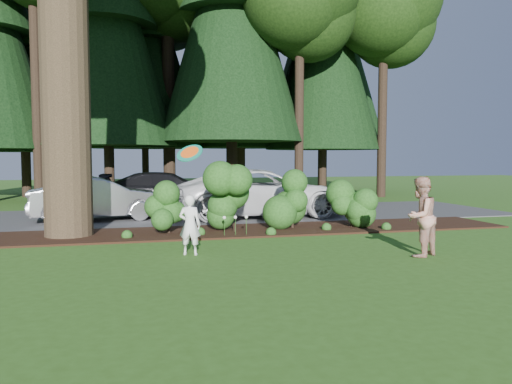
{
  "coord_description": "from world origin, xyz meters",
  "views": [
    {
      "loc": [
        -3.0,
        -10.54,
        2.12
      ],
      "look_at": [
        -0.13,
        0.82,
        1.3
      ],
      "focal_mm": 35.0,
      "sensor_mm": 36.0,
      "label": 1
    }
  ],
  "objects_px": {
    "car_silver_wagon": "(98,199)",
    "child": "(190,225)",
    "adult": "(420,217)",
    "car_dark_suv": "(167,191)",
    "car_white_suv": "(262,193)",
    "frisbee": "(190,153)"
  },
  "relations": [
    {
      "from": "child",
      "to": "adult",
      "type": "xyz_separation_m",
      "value": [
        4.75,
        -1.36,
        0.2
      ]
    },
    {
      "from": "car_dark_suv",
      "to": "car_white_suv",
      "type": "bearing_deg",
      "value": -134.78
    },
    {
      "from": "adult",
      "to": "child",
      "type": "bearing_deg",
      "value": -44.72
    },
    {
      "from": "child",
      "to": "adult",
      "type": "distance_m",
      "value": 4.95
    },
    {
      "from": "car_dark_suv",
      "to": "adult",
      "type": "bearing_deg",
      "value": -154.34
    },
    {
      "from": "adult",
      "to": "frisbee",
      "type": "xyz_separation_m",
      "value": [
        -4.75,
        1.29,
        1.36
      ]
    },
    {
      "from": "car_dark_suv",
      "to": "child",
      "type": "relative_size",
      "value": 3.91
    },
    {
      "from": "car_white_suv",
      "to": "frisbee",
      "type": "distance_m",
      "value": 7.2
    },
    {
      "from": "car_silver_wagon",
      "to": "car_white_suv",
      "type": "xyz_separation_m",
      "value": [
        5.55,
        -0.28,
        0.11
      ]
    },
    {
      "from": "car_silver_wagon",
      "to": "car_white_suv",
      "type": "relative_size",
      "value": 0.73
    },
    {
      "from": "car_silver_wagon",
      "to": "child",
      "type": "height_order",
      "value": "car_silver_wagon"
    },
    {
      "from": "child",
      "to": "adult",
      "type": "bearing_deg",
      "value": -175.52
    },
    {
      "from": "car_dark_suv",
      "to": "frisbee",
      "type": "relative_size",
      "value": 7.91
    },
    {
      "from": "car_dark_suv",
      "to": "child",
      "type": "height_order",
      "value": "car_dark_suv"
    },
    {
      "from": "car_white_suv",
      "to": "child",
      "type": "relative_size",
      "value": 4.57
    },
    {
      "from": "car_dark_suv",
      "to": "child",
      "type": "bearing_deg",
      "value": -178.09
    },
    {
      "from": "car_silver_wagon",
      "to": "frisbee",
      "type": "distance_m",
      "value": 7.08
    },
    {
      "from": "car_white_suv",
      "to": "car_dark_suv",
      "type": "bearing_deg",
      "value": 41.29
    },
    {
      "from": "car_silver_wagon",
      "to": "frisbee",
      "type": "height_order",
      "value": "frisbee"
    },
    {
      "from": "car_silver_wagon",
      "to": "car_white_suv",
      "type": "distance_m",
      "value": 5.56
    },
    {
      "from": "car_silver_wagon",
      "to": "car_dark_suv",
      "type": "relative_size",
      "value": 0.85
    },
    {
      "from": "car_white_suv",
      "to": "frisbee",
      "type": "height_order",
      "value": "frisbee"
    }
  ]
}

